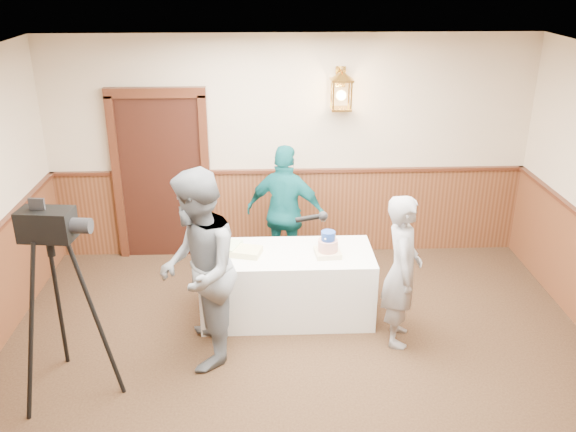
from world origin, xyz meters
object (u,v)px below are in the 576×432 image
(display_table, at_px, (287,284))
(baker, at_px, (402,271))
(sheet_cake_yellow, at_px, (246,251))
(tv_camera_rig, at_px, (62,314))
(tiered_cake, at_px, (328,246))
(interviewer, at_px, (198,271))
(sheet_cake_green, at_px, (223,247))
(assistant_p, at_px, (286,213))

(display_table, relative_size, baker, 1.15)
(sheet_cake_yellow, xyz_separation_m, tv_camera_rig, (-1.54, -1.16, 0.00))
(display_table, height_order, tiered_cake, tiered_cake)
(tiered_cake, distance_m, baker, 0.81)
(interviewer, bearing_deg, sheet_cake_green, 165.18)
(display_table, relative_size, tiered_cake, 6.49)
(display_table, height_order, tv_camera_rig, tv_camera_rig)
(tiered_cake, bearing_deg, display_table, 170.17)
(assistant_p, xyz_separation_m, tv_camera_rig, (-1.99, -2.09, -0.04))
(sheet_cake_yellow, distance_m, tv_camera_rig, 1.93)
(assistant_p, bearing_deg, sheet_cake_green, 68.51)
(sheet_cake_yellow, distance_m, assistant_p, 1.03)
(display_table, height_order, sheet_cake_yellow, sheet_cake_yellow)
(sheet_cake_yellow, bearing_deg, sheet_cake_green, 155.08)
(baker, bearing_deg, sheet_cake_yellow, 81.75)
(sheet_cake_yellow, height_order, baker, baker)
(interviewer, relative_size, assistant_p, 1.16)
(sheet_cake_yellow, xyz_separation_m, baker, (1.53, -0.49, 0.00))
(sheet_cake_green, relative_size, tv_camera_rig, 0.19)
(sheet_cake_yellow, relative_size, assistant_p, 0.19)
(tv_camera_rig, bearing_deg, sheet_cake_yellow, 43.95)
(sheet_cake_yellow, distance_m, sheet_cake_green, 0.27)
(baker, bearing_deg, tiered_cake, 66.75)
(sheet_cake_yellow, relative_size, interviewer, 0.16)
(assistant_p, bearing_deg, baker, 146.45)
(display_table, relative_size, interviewer, 0.94)
(display_table, xyz_separation_m, tv_camera_rig, (-1.97, -1.18, 0.41))
(interviewer, relative_size, baker, 1.22)
(display_table, relative_size, sheet_cake_yellow, 5.79)
(sheet_cake_yellow, distance_m, interviewer, 0.86)
(sheet_cake_yellow, bearing_deg, display_table, 2.90)
(baker, xyz_separation_m, assistant_p, (-1.08, 1.41, 0.04))
(sheet_cake_green, height_order, baker, baker)
(tv_camera_rig, bearing_deg, display_table, 37.88)
(display_table, xyz_separation_m, assistant_p, (0.02, 0.90, 0.45))
(assistant_p, bearing_deg, tiered_cake, 131.22)
(interviewer, height_order, baker, interviewer)
(sheet_cake_green, bearing_deg, baker, -18.66)
(display_table, bearing_deg, sheet_cake_yellow, -177.10)
(display_table, bearing_deg, tv_camera_rig, -149.04)
(tv_camera_rig, bearing_deg, sheet_cake_green, 51.40)
(tiered_cake, xyz_separation_m, sheet_cake_yellow, (-0.85, 0.05, -0.07))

